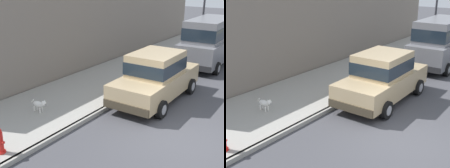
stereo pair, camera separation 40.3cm
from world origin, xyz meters
The scene contains 9 objects.
ground_plane centered at (0.00, 0.00, 0.00)m, with size 80.00×80.00×0.00m, color #424247.
curb centered at (-3.20, 0.00, 0.07)m, with size 0.16×64.00×0.14m, color gray.
sidewalk centered at (-5.00, 0.00, 0.07)m, with size 3.60×64.00×0.14m, color #99968E.
car_tan_sedan centered at (-2.19, 2.31, 0.98)m, with size 2.10×4.63×1.92m.
car_grey_van centered at (-2.22, 8.41, 1.39)m, with size 2.22×4.95×2.52m.
dog_white centered at (-4.79, -1.29, 0.43)m, with size 0.75×0.21×0.49m.
fire_hydrant centered at (-3.65, -3.69, 0.48)m, with size 0.34×0.24×0.72m.
street_lamp centered at (-3.55, 10.99, 2.91)m, with size 0.36×0.36×4.42m.
building_facade centered at (-7.10, 6.10, 1.90)m, with size 0.50×20.00×3.81m, color slate.
Camera 1 is at (2.90, -7.83, 4.63)m, focal length 49.29 mm.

